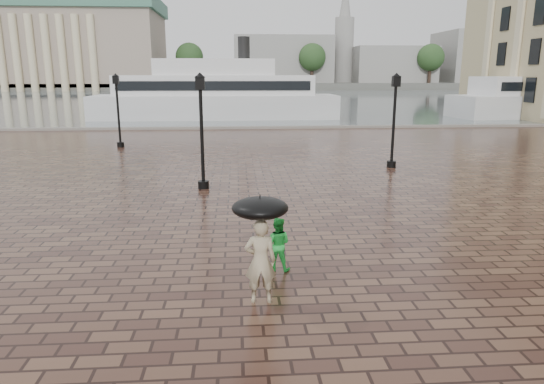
% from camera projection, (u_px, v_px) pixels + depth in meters
% --- Properties ---
extents(ground, '(300.00, 300.00, 0.00)m').
position_uv_depth(ground, '(458.00, 291.00, 10.27)').
color(ground, '#331D17').
rests_on(ground, ground).
extents(harbour_water, '(240.00, 240.00, 0.00)m').
position_uv_depth(harbour_water, '(259.00, 97.00, 99.44)').
color(harbour_water, '#4C585C').
rests_on(harbour_water, ground).
extents(quay_edge, '(80.00, 0.60, 0.30)m').
position_uv_depth(quay_edge, '(291.00, 128.00, 41.28)').
color(quay_edge, slate).
rests_on(quay_edge, ground).
extents(far_shore, '(300.00, 60.00, 2.00)m').
position_uv_depth(far_shore, '(250.00, 85.00, 165.11)').
color(far_shore, '#4C4C47').
rests_on(far_shore, ground).
extents(museum, '(57.00, 32.50, 26.00)m').
position_uv_depth(museum, '(65.00, 42.00, 143.27)').
color(museum, gray).
rests_on(museum, ground).
extents(distant_skyline, '(102.50, 22.00, 33.00)m').
position_uv_depth(distant_skyline, '(399.00, 59.00, 156.81)').
color(distant_skyline, gray).
rests_on(distant_skyline, ground).
extents(far_trees, '(188.00, 8.00, 13.50)m').
position_uv_depth(far_trees, '(251.00, 57.00, 141.80)').
color(far_trees, '#2D2119').
rests_on(far_trees, ground).
extents(street_lamps, '(15.44, 12.44, 4.40)m').
position_uv_depth(street_lamps, '(229.00, 118.00, 24.23)').
color(street_lamps, black).
rests_on(street_lamps, ground).
extents(adult_pedestrian, '(0.64, 0.43, 1.74)m').
position_uv_depth(adult_pedestrian, '(260.00, 261.00, 9.58)').
color(adult_pedestrian, tan).
rests_on(adult_pedestrian, ground).
extents(child_pedestrian, '(0.73, 0.64, 1.27)m').
position_uv_depth(child_pedestrian, '(277.00, 244.00, 11.24)').
color(child_pedestrian, green).
rests_on(child_pedestrian, ground).
extents(ferry_near, '(25.01, 6.04, 8.20)m').
position_uv_depth(ferry_near, '(216.00, 94.00, 50.07)').
color(ferry_near, silver).
rests_on(ferry_near, ground).
extents(umbrella, '(1.10, 1.10, 1.15)m').
position_uv_depth(umbrella, '(260.00, 208.00, 9.32)').
color(umbrella, black).
rests_on(umbrella, ground).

